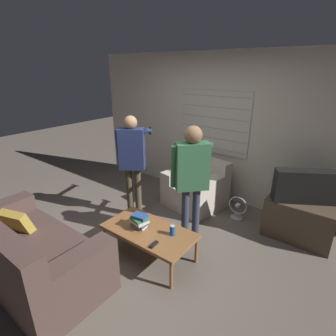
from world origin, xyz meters
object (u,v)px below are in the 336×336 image
object	(u,v)px
armchair_beige	(197,188)
spare_remote	(154,244)
tv	(306,186)
couch_blue	(26,254)
coffee_table	(149,232)
floor_fan	(238,208)
person_right_standing	(192,172)
soda_can	(172,230)
person_left_standing	(132,156)
book_stack	(140,221)

from	to	relation	value
armchair_beige	spare_remote	bearing A→B (deg)	116.10
armchair_beige	tv	bearing A→B (deg)	-167.93
couch_blue	coffee_table	xyz separation A→B (m)	(0.86, 1.11, 0.03)
coffee_table	floor_fan	bearing A→B (deg)	70.97
couch_blue	floor_fan	bearing A→B (deg)	62.19
person_right_standing	soda_can	bearing A→B (deg)	-129.35
couch_blue	person_left_standing	bearing A→B (deg)	89.73
couch_blue	book_stack	distance (m)	1.32
coffee_table	tv	distance (m)	2.18
coffee_table	floor_fan	xyz separation A→B (m)	(0.53, 1.54, -0.18)
coffee_table	armchair_beige	bearing A→B (deg)	98.71
tv	soda_can	world-z (taller)	tv
armchair_beige	person_left_standing	size ratio (longest dim) A/B	0.62
book_stack	floor_fan	distance (m)	1.73
soda_can	spare_remote	bearing A→B (deg)	-99.44
person_right_standing	floor_fan	size ratio (longest dim) A/B	4.27
person_right_standing	spare_remote	distance (m)	1.01
couch_blue	spare_remote	distance (m)	1.44
tv	person_left_standing	size ratio (longest dim) A/B	0.50
coffee_table	spare_remote	world-z (taller)	spare_remote
book_stack	soda_can	xyz separation A→B (m)	(0.42, 0.12, -0.03)
spare_remote	soda_can	bearing A→B (deg)	76.50
coffee_table	couch_blue	bearing A→B (deg)	-127.86
armchair_beige	book_stack	xyz separation A→B (m)	(0.11, -1.58, 0.17)
book_stack	spare_remote	distance (m)	0.42
tv	spare_remote	world-z (taller)	tv
tv	soda_can	distance (m)	1.90
couch_blue	spare_remote	bearing A→B (deg)	39.29
couch_blue	book_stack	xyz separation A→B (m)	(0.73, 1.08, 0.16)
book_stack	spare_remote	xyz separation A→B (m)	(0.37, -0.17, -0.08)
armchair_beige	person_right_standing	size ratio (longest dim) A/B	0.62
couch_blue	coffee_table	bearing A→B (deg)	52.05
armchair_beige	coffee_table	world-z (taller)	armchair_beige
book_stack	floor_fan	size ratio (longest dim) A/B	0.60
person_right_standing	soda_can	size ratio (longest dim) A/B	12.99
person_right_standing	spare_remote	xyz separation A→B (m)	(0.02, -0.79, -0.63)
couch_blue	coffee_table	distance (m)	1.40
couch_blue	person_right_standing	world-z (taller)	person_right_standing
coffee_table	book_stack	xyz separation A→B (m)	(-0.13, -0.02, 0.13)
armchair_beige	person_left_standing	xyz separation A→B (m)	(-0.62, -0.92, 0.71)
soda_can	floor_fan	distance (m)	1.50
tv	spare_remote	size ratio (longest dim) A/B	6.15
person_left_standing	floor_fan	bearing A→B (deg)	-0.30
coffee_table	floor_fan	size ratio (longest dim) A/B	3.02
soda_can	armchair_beige	bearing A→B (deg)	110.08
couch_blue	person_left_standing	distance (m)	1.88
couch_blue	armchair_beige	size ratio (longest dim) A/B	1.87
spare_remote	armchair_beige	bearing A→B (deg)	101.46
armchair_beige	person_left_standing	distance (m)	1.32
coffee_table	soda_can	bearing A→B (deg)	17.23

